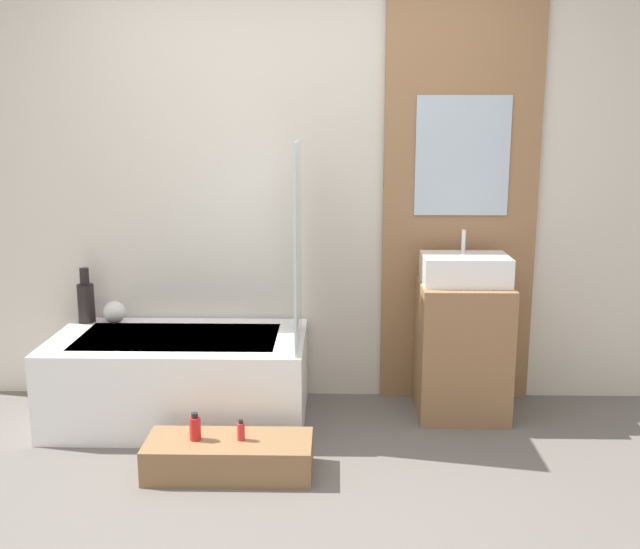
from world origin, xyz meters
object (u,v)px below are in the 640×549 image
(vase_round_light, at_px, (114,312))
(bottle_soap_secondary, at_px, (241,431))
(wooden_step_bench, at_px, (229,456))
(sink, at_px, (465,269))
(bathtub, at_px, (180,378))
(vase_tall_dark, at_px, (86,300))
(bottle_soap_primary, at_px, (195,428))

(vase_round_light, relative_size, bottle_soap_secondary, 1.27)
(wooden_step_bench, xyz_separation_m, bottle_soap_secondary, (0.06, 0.00, 0.13))
(sink, xyz_separation_m, bottle_soap_secondary, (-1.16, -0.77, -0.63))
(sink, height_order, bottle_soap_secondary, sink)
(bathtub, distance_m, vase_round_light, 0.59)
(wooden_step_bench, height_order, vase_round_light, vase_round_light)
(vase_tall_dark, relative_size, bottle_soap_secondary, 3.16)
(bottle_soap_secondary, bearing_deg, sink, 33.74)
(bathtub, xyz_separation_m, bottle_soap_primary, (0.20, -0.65, -0.01))
(vase_tall_dark, bearing_deg, bottle_soap_primary, -49.31)
(bathtub, relative_size, vase_round_light, 10.69)
(vase_tall_dark, distance_m, vase_round_light, 0.18)
(wooden_step_bench, distance_m, vase_tall_dark, 1.44)
(bathtub, height_order, vase_tall_dark, vase_tall_dark)
(bathtub, xyz_separation_m, vase_tall_dark, (-0.60, 0.29, 0.37))
(vase_round_light, bearing_deg, sink, -4.02)
(vase_tall_dark, bearing_deg, bathtub, -25.64)
(bottle_soap_secondary, bearing_deg, bottle_soap_primary, 180.00)
(bottle_soap_primary, bearing_deg, sink, 29.37)
(wooden_step_bench, distance_m, bottle_soap_secondary, 0.14)
(vase_tall_dark, bearing_deg, sink, -4.15)
(sink, height_order, vase_tall_dark, sink)
(bathtub, xyz_separation_m, vase_round_light, (-0.43, 0.27, 0.30))
(bathtub, relative_size, wooden_step_bench, 1.77)
(bathtub, distance_m, vase_tall_dark, 0.76)
(wooden_step_bench, height_order, vase_tall_dark, vase_tall_dark)
(vase_round_light, xyz_separation_m, bottle_soap_primary, (0.63, -0.92, -0.32))
(bottle_soap_primary, relative_size, bottle_soap_secondary, 1.31)
(vase_tall_dark, bearing_deg, vase_round_light, -5.70)
(wooden_step_bench, relative_size, vase_tall_dark, 2.44)
(wooden_step_bench, xyz_separation_m, vase_round_light, (-0.79, 0.92, 0.46))
(vase_round_light, distance_m, bottle_soap_secondary, 1.29)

